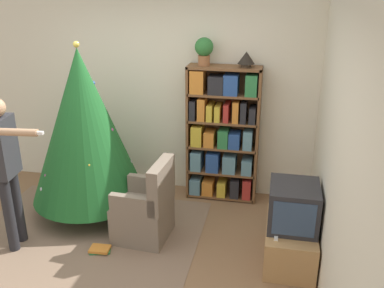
% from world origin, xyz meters
% --- Properties ---
extents(ground_plane, '(14.00, 14.00, 0.00)m').
position_xyz_m(ground_plane, '(0.00, 0.00, 0.00)').
color(ground_plane, '#846042').
extents(wall_back, '(8.00, 0.10, 2.60)m').
position_xyz_m(wall_back, '(0.00, 1.95, 1.30)').
color(wall_back, silver).
rests_on(wall_back, ground_plane).
extents(wall_right, '(0.10, 8.00, 2.60)m').
position_xyz_m(wall_right, '(1.96, 0.00, 1.30)').
color(wall_right, silver).
rests_on(wall_right, ground_plane).
extents(area_rug, '(2.52, 2.19, 0.01)m').
position_xyz_m(area_rug, '(-0.58, 0.40, 0.00)').
color(area_rug, '#7F6651').
rests_on(area_rug, ground_plane).
extents(bookshelf, '(0.89, 0.30, 1.72)m').
position_xyz_m(bookshelf, '(0.77, 1.72, 0.87)').
color(bookshelf, brown).
rests_on(bookshelf, ground_plane).
extents(tv_stand, '(0.49, 0.84, 0.40)m').
position_xyz_m(tv_stand, '(1.65, 0.51, 0.20)').
color(tv_stand, tan).
rests_on(tv_stand, ground_plane).
extents(television, '(0.48, 0.52, 0.44)m').
position_xyz_m(television, '(1.65, 0.50, 0.62)').
color(television, '#28282D').
rests_on(television, tv_stand).
extents(game_remote, '(0.04, 0.12, 0.02)m').
position_xyz_m(game_remote, '(1.50, 0.26, 0.41)').
color(game_remote, white).
rests_on(game_remote, tv_stand).
extents(christmas_tree, '(1.33, 1.33, 2.07)m').
position_xyz_m(christmas_tree, '(-0.73, 1.02, 1.11)').
color(christmas_tree, '#4C3323').
rests_on(christmas_tree, ground_plane).
extents(armchair, '(0.61, 0.60, 0.92)m').
position_xyz_m(armchair, '(0.10, 0.61, 0.32)').
color(armchair, '#7A6B5B').
rests_on(armchair, ground_plane).
extents(standing_person, '(0.66, 0.47, 1.63)m').
position_xyz_m(standing_person, '(-1.20, 0.19, 0.97)').
color(standing_person, '#232328').
rests_on(standing_person, ground_plane).
extents(potted_plant, '(0.22, 0.22, 0.33)m').
position_xyz_m(potted_plant, '(0.53, 1.73, 1.91)').
color(potted_plant, '#935B38').
rests_on(potted_plant, bookshelf).
extents(table_lamp, '(0.20, 0.20, 0.18)m').
position_xyz_m(table_lamp, '(1.03, 1.73, 1.82)').
color(table_lamp, '#473828').
rests_on(table_lamp, bookshelf).
extents(book_pile_near_tree, '(0.22, 0.19, 0.09)m').
position_xyz_m(book_pile_near_tree, '(-0.20, 0.71, 0.04)').
color(book_pile_near_tree, orange).
rests_on(book_pile_near_tree, ground_plane).
extents(book_pile_by_chair, '(0.24, 0.18, 0.05)m').
position_xyz_m(book_pile_by_chair, '(-0.30, 0.23, 0.03)').
color(book_pile_by_chair, '#2D7A42').
rests_on(book_pile_by_chair, ground_plane).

